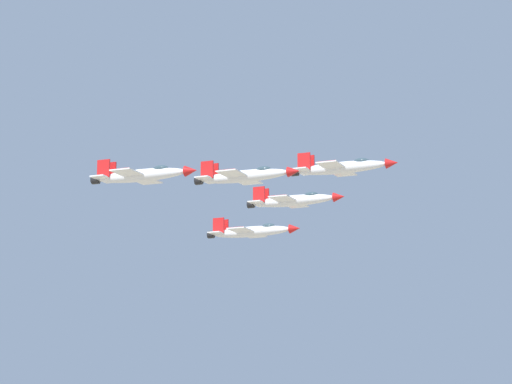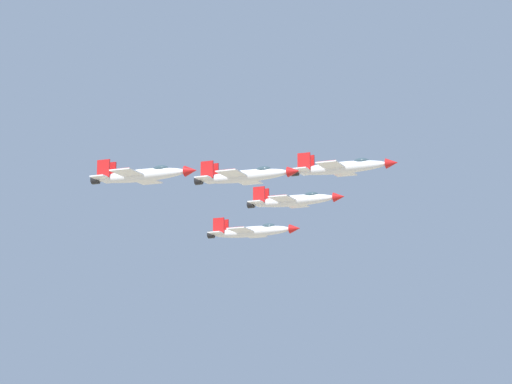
{
  "view_description": "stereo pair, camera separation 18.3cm",
  "coord_description": "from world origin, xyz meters",
  "px_view_note": "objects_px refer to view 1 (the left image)",
  "views": [
    {
      "loc": [
        -158.12,
        88.71,
        82.16
      ],
      "look_at": [
        -7.99,
        -10.87,
        120.27
      ],
      "focal_mm": 79.35,
      "sensor_mm": 36.0,
      "label": 1
    },
    {
      "loc": [
        -158.22,
        88.56,
        82.16
      ],
      "look_at": [
        -7.99,
        -10.87,
        120.27
      ],
      "focal_mm": 79.35,
      "sensor_mm": 36.0,
      "label": 2
    }
  ],
  "objects_px": {
    "jet_lead": "(342,167)",
    "jet_right_outer": "(141,175)",
    "jet_left_outer": "(251,231)",
    "jet_left_wingman": "(293,200)",
    "jet_right_wingman": "(244,176)"
  },
  "relations": [
    {
      "from": "jet_lead",
      "to": "jet_left_wingman",
      "type": "xyz_separation_m",
      "value": [
        15.99,
        -1.95,
        -2.41
      ]
    },
    {
      "from": "jet_left_outer",
      "to": "jet_right_outer",
      "type": "relative_size",
      "value": 1.03
    },
    {
      "from": "jet_lead",
      "to": "jet_right_outer",
      "type": "xyz_separation_m",
      "value": [
        8.99,
        30.93,
        -3.43
      ]
    },
    {
      "from": "jet_left_wingman",
      "to": "jet_right_outer",
      "type": "xyz_separation_m",
      "value": [
        -6.99,
        32.88,
        -1.02
      ]
    },
    {
      "from": "jet_left_wingman",
      "to": "jet_right_wingman",
      "type": "relative_size",
      "value": 1.01
    },
    {
      "from": "jet_left_wingman",
      "to": "jet_left_outer",
      "type": "relative_size",
      "value": 0.97
    },
    {
      "from": "jet_lead",
      "to": "jet_left_outer",
      "type": "distance_m",
      "value": 32.64
    },
    {
      "from": "jet_left_wingman",
      "to": "jet_right_outer",
      "type": "distance_m",
      "value": 33.63
    },
    {
      "from": "jet_left_wingman",
      "to": "jet_left_outer",
      "type": "distance_m",
      "value": 16.35
    },
    {
      "from": "jet_left_outer",
      "to": "jet_right_outer",
      "type": "height_order",
      "value": "jet_right_outer"
    },
    {
      "from": "jet_lead",
      "to": "jet_right_wingman",
      "type": "xyz_separation_m",
      "value": [
        4.5,
        15.47,
        -2.46
      ]
    },
    {
      "from": "jet_right_wingman",
      "to": "jet_right_outer",
      "type": "distance_m",
      "value": 16.13
    },
    {
      "from": "jet_left_wingman",
      "to": "jet_right_outer",
      "type": "relative_size",
      "value": 1.01
    },
    {
      "from": "jet_lead",
      "to": "jet_right_wingman",
      "type": "bearing_deg",
      "value": -139.72
    },
    {
      "from": "jet_lead",
      "to": "jet_left_outer",
      "type": "bearing_deg",
      "value": 139.55
    }
  ]
}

